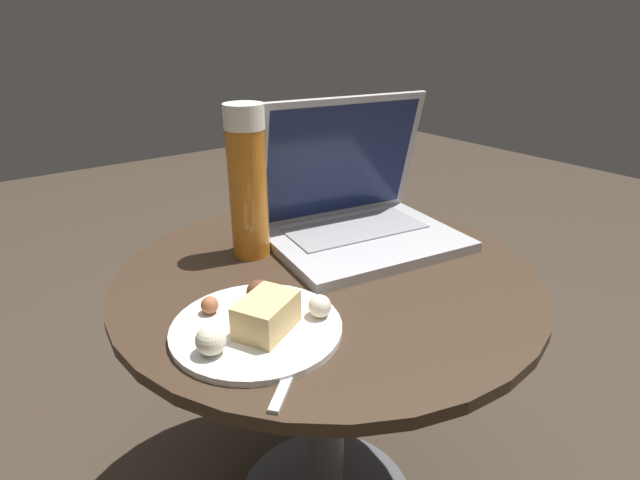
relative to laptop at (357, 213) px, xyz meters
The scene contains 5 objects.
table 0.24m from the laptop, 149.95° to the right, with size 0.68×0.68×0.54m.
laptop is the anchor object (origin of this frame).
beer_glass 0.21m from the laptop, 162.33° to the left, with size 0.07×0.07×0.26m.
snack_plate 0.34m from the laptop, 152.67° to the right, with size 0.22×0.22×0.05m.
fork 0.36m from the laptop, 141.76° to the right, with size 0.16×0.14×0.00m.
Camera 1 is at (-0.45, -0.57, 0.91)m, focal length 28.00 mm.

